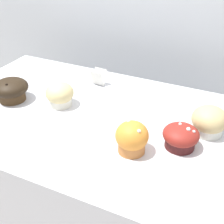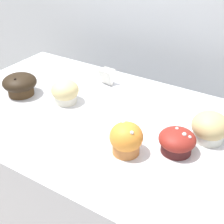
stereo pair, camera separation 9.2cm
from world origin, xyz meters
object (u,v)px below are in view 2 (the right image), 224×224
Objects in this scene: muffin_back_right at (210,128)px; muffin_front_left at (177,141)px; muffin_front_right at (126,139)px; muffin_back_left at (20,84)px; muffin_front_center at (65,92)px.

muffin_back_right reaches higher than muffin_front_left.
muffin_front_left is 0.13m from muffin_front_right.
muffin_front_right is (0.48, -0.08, 0.00)m from muffin_back_left.
muffin_front_left is at bearing 33.83° from muffin_front_right.
muffin_back_left is 0.59m from muffin_front_left.
muffin_front_right reaches higher than muffin_front_left.
muffin_front_center is 0.94× the size of muffin_front_left.
muffin_front_center is at bearing 157.87° from muffin_front_right.
muffin_front_right is (-0.11, -0.07, 0.01)m from muffin_front_left.
muffin_back_right is at bearing 7.94° from muffin_back_left.
muffin_back_left is at bearing -172.06° from muffin_back_right.
muffin_back_left is 0.48m from muffin_front_right.
muffin_front_right is at bearing -133.91° from muffin_back_right.
muffin_back_right is 1.04× the size of muffin_front_left.
muffin_back_right is at bearing 60.62° from muffin_front_left.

